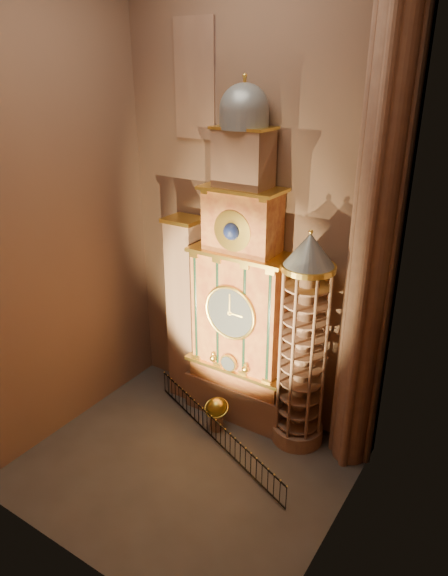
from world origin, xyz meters
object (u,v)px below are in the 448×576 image
Objects in this scene: celestial_globe at (216,411)px; iron_railing at (216,431)px; astronomical_clock at (241,298)px; portrait_tower at (186,310)px; stair_turret at (303,345)px.

iron_railing is (0.55, -0.87, -0.42)m from celestial_globe.
iron_railing is at bearing -57.59° from celestial_globe.
astronomical_clock is 1.64× the size of portrait_tower.
portrait_tower is 1.06× the size of iron_railing.
astronomical_clock is 9.26× the size of celestial_globe.
astronomical_clock is 3.78m from stair_turret.
portrait_tower is 0.94× the size of stair_turret.
stair_turret reaches higher than celestial_globe.
celestial_globe is (3.15, -1.87, -4.07)m from portrait_tower.
iron_railing is (3.71, -2.75, -4.48)m from portrait_tower.
stair_turret is 5.99× the size of celestial_globe.
celestial_globe is (-0.25, -1.86, -5.60)m from astronomical_clock.
portrait_tower reaches higher than iron_railing.
stair_turret is at bearing 37.68° from iron_railing.
astronomical_clock reaches higher than stair_turret.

